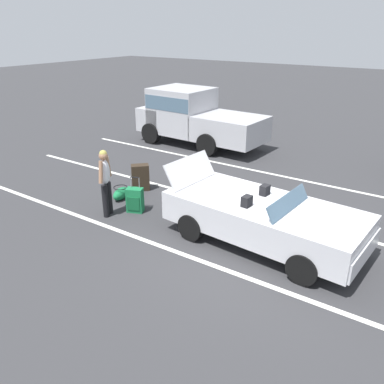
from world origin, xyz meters
name	(u,v)px	position (x,y,z in m)	size (l,w,h in m)	color
ground_plane	(261,243)	(0.00, 0.00, 0.00)	(80.00, 80.00, 0.00)	#333335
lot_line_near	(231,272)	(0.00, -1.33, 0.00)	(18.00, 0.12, 0.01)	silver
lot_line_mid	(286,219)	(0.00, 1.37, 0.00)	(18.00, 0.12, 0.01)	silver
lot_line_far	(321,184)	(0.00, 4.07, 0.00)	(18.00, 0.12, 0.01)	silver
convertible_car	(272,221)	(0.20, -0.01, 0.59)	(4.32, 2.07, 1.50)	silver
suitcase_large_black	(140,177)	(-4.09, 0.81, 0.37)	(0.54, 0.54, 0.74)	#2D2319
suitcase_medium_bright	(135,200)	(-3.27, -0.35, 0.31)	(0.46, 0.38, 0.90)	#19723F
duffel_bag	(121,193)	(-4.11, 0.03, 0.16)	(0.45, 0.69, 0.34)	#19723F
traveler_person	(105,179)	(-3.70, -0.86, 0.93)	(0.32, 0.59, 1.65)	black
parked_pickup_truck_far	(192,116)	(-5.54, 5.53, 1.11)	(5.08, 2.25, 2.10)	#B2B2B7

